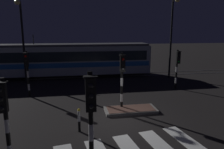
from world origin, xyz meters
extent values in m
plane|color=black|center=(0.00, 0.00, 0.00)|extent=(120.00, 120.00, 0.00)
cube|color=#59595E|center=(0.00, 10.57, 0.01)|extent=(80.00, 0.12, 0.03)
cube|color=#59595E|center=(0.00, 12.00, 0.01)|extent=(80.00, 0.12, 0.03)
cube|color=silver|center=(2.47, -3.04, 0.01)|extent=(1.27, 3.82, 0.02)
cube|color=slate|center=(0.91, 1.19, 0.08)|extent=(2.95, 1.29, 0.16)
cube|color=brown|center=(0.91, 1.19, 0.17)|extent=(2.66, 1.16, 0.02)
cylinder|color=black|center=(-5.36, 5.11, 0.23)|extent=(0.14, 0.14, 0.46)
cylinder|color=white|center=(-5.36, 5.11, 0.68)|extent=(0.14, 0.14, 0.46)
cylinder|color=black|center=(-5.36, 5.11, 1.14)|extent=(0.14, 0.14, 0.46)
cylinder|color=white|center=(-5.36, 5.11, 1.59)|extent=(0.14, 0.14, 0.46)
cylinder|color=black|center=(-5.36, 5.11, 2.05)|extent=(0.14, 0.14, 0.46)
cylinder|color=white|center=(-5.36, 5.11, 2.50)|extent=(0.14, 0.14, 0.46)
cylinder|color=black|center=(-5.36, 5.11, 2.96)|extent=(0.14, 0.14, 0.46)
cube|color=black|center=(-5.36, 4.94, 2.59)|extent=(0.28, 0.20, 0.90)
sphere|color=red|center=(-5.36, 4.83, 2.87)|extent=(0.14, 0.14, 0.14)
sphere|color=black|center=(-5.36, 4.83, 2.59)|extent=(0.14, 0.14, 0.14)
sphere|color=black|center=(-5.36, 4.83, 2.31)|extent=(0.14, 0.14, 0.14)
cube|color=black|center=(-5.36, 4.94, 3.08)|extent=(0.36, 0.24, 0.04)
cylinder|color=black|center=(-1.74, -4.50, 1.25)|extent=(0.14, 0.14, 0.50)
cylinder|color=white|center=(-1.74, -4.50, 1.75)|extent=(0.14, 0.14, 0.50)
cylinder|color=black|center=(-1.74, -4.50, 2.25)|extent=(0.14, 0.14, 0.50)
cylinder|color=white|center=(-1.74, -4.50, 2.75)|extent=(0.14, 0.14, 0.50)
cylinder|color=black|center=(-1.74, -4.50, 3.25)|extent=(0.14, 0.14, 0.50)
cube|color=black|center=(-1.74, -4.67, 2.90)|extent=(0.28, 0.20, 0.90)
sphere|color=black|center=(-1.74, -4.78, 3.18)|extent=(0.14, 0.14, 0.14)
sphere|color=black|center=(-1.74, -4.78, 2.90)|extent=(0.14, 0.14, 0.14)
sphere|color=black|center=(-1.74, -4.78, 2.62)|extent=(0.14, 0.14, 0.14)
cube|color=black|center=(-1.74, -4.67, 3.39)|extent=(0.36, 0.24, 0.04)
cylinder|color=black|center=(0.46, 1.57, 0.24)|extent=(0.14, 0.14, 0.47)
cylinder|color=white|center=(0.46, 1.57, 0.71)|extent=(0.14, 0.14, 0.47)
cylinder|color=black|center=(0.46, 1.57, 1.19)|extent=(0.14, 0.14, 0.47)
cylinder|color=white|center=(0.46, 1.57, 1.66)|extent=(0.14, 0.14, 0.47)
cylinder|color=black|center=(0.46, 1.57, 2.14)|extent=(0.14, 0.14, 0.47)
cylinder|color=white|center=(0.46, 1.57, 2.61)|extent=(0.14, 0.14, 0.47)
cylinder|color=black|center=(0.46, 1.57, 3.09)|extent=(0.14, 0.14, 0.47)
cube|color=black|center=(0.46, 1.40, 2.72)|extent=(0.28, 0.20, 0.90)
sphere|color=red|center=(0.46, 1.29, 3.00)|extent=(0.14, 0.14, 0.14)
sphere|color=black|center=(0.46, 1.29, 2.72)|extent=(0.14, 0.14, 0.14)
sphere|color=black|center=(0.46, 1.29, 2.44)|extent=(0.14, 0.14, 0.14)
cube|color=black|center=(0.46, 1.40, 3.21)|extent=(0.36, 0.24, 0.04)
cylinder|color=black|center=(5.66, 5.34, 0.22)|extent=(0.14, 0.14, 0.44)
cylinder|color=white|center=(5.66, 5.34, 0.66)|extent=(0.14, 0.14, 0.44)
cylinder|color=black|center=(5.66, 5.34, 1.10)|extent=(0.14, 0.14, 0.44)
cylinder|color=white|center=(5.66, 5.34, 1.54)|extent=(0.14, 0.14, 0.44)
cylinder|color=black|center=(5.66, 5.34, 1.98)|extent=(0.14, 0.14, 0.44)
cylinder|color=white|center=(5.66, 5.34, 2.42)|extent=(0.14, 0.14, 0.44)
cylinder|color=black|center=(5.66, 5.34, 2.86)|extent=(0.14, 0.14, 0.44)
cube|color=black|center=(5.66, 5.17, 2.48)|extent=(0.28, 0.20, 0.90)
sphere|color=black|center=(5.66, 5.06, 2.76)|extent=(0.14, 0.14, 0.14)
sphere|color=black|center=(5.66, 5.06, 2.48)|extent=(0.14, 0.14, 0.14)
sphere|color=green|center=(5.66, 5.06, 2.20)|extent=(0.14, 0.14, 0.14)
cube|color=black|center=(5.66, 5.17, 2.97)|extent=(0.36, 0.24, 0.04)
cylinder|color=black|center=(-4.34, -3.26, 1.12)|extent=(0.14, 0.14, 0.45)
cylinder|color=white|center=(-4.34, -3.26, 1.57)|extent=(0.14, 0.14, 0.45)
cylinder|color=black|center=(-4.34, -3.26, 2.02)|extent=(0.14, 0.14, 0.45)
cylinder|color=white|center=(-4.34, -3.26, 2.47)|extent=(0.14, 0.14, 0.45)
cylinder|color=black|center=(-4.34, -3.26, 2.92)|extent=(0.14, 0.14, 0.45)
cube|color=black|center=(-4.34, -3.43, 2.55)|extent=(0.28, 0.20, 0.90)
sphere|color=black|center=(-4.34, -3.54, 2.83)|extent=(0.14, 0.14, 0.14)
sphere|color=black|center=(-4.34, -3.54, 2.55)|extent=(0.14, 0.14, 0.14)
sphere|color=black|center=(-4.34, -3.54, 2.27)|extent=(0.14, 0.14, 0.14)
cube|color=black|center=(-4.34, -3.43, 3.04)|extent=(0.36, 0.24, 0.04)
cylinder|color=black|center=(-6.45, 9.43, 3.45)|extent=(0.18, 0.18, 6.90)
cylinder|color=black|center=(-6.45, 8.98, 6.80)|extent=(0.10, 0.90, 0.10)
sphere|color=#F9E08C|center=(-6.45, 8.53, 6.72)|extent=(0.44, 0.44, 0.44)
cylinder|color=black|center=(6.85, 9.21, 3.67)|extent=(0.18, 0.18, 7.34)
sphere|color=#F9E08C|center=(6.85, 8.31, 7.16)|extent=(0.44, 0.44, 0.44)
cube|color=#B2BCC1|center=(-3.37, 11.28, 1.70)|extent=(17.19, 2.50, 2.70)
cube|color=blue|center=(-3.37, 10.01, 1.35)|extent=(16.84, 0.04, 0.44)
cube|color=blue|center=(-3.37, 12.55, 1.35)|extent=(16.84, 0.04, 0.44)
cube|color=black|center=(-3.37, 10.02, 2.15)|extent=(16.33, 0.03, 0.90)
cube|color=#4C4C51|center=(-3.37, 11.28, 3.15)|extent=(16.84, 2.30, 0.20)
cylinder|color=#262628|center=(-5.95, 11.28, 3.65)|extent=(0.08, 0.08, 1.00)
cube|color=black|center=(1.35, 11.28, 0.17)|extent=(2.20, 2.00, 0.35)
cube|color=black|center=(-8.10, 11.28, 0.17)|extent=(2.20, 2.00, 0.35)
sphere|color=#F9F2CC|center=(5.27, 11.28, 1.30)|extent=(0.24, 0.24, 0.24)
cylinder|color=black|center=(-2.04, -0.86, 0.25)|extent=(0.12, 0.12, 0.50)
cylinder|color=white|center=(-2.04, -0.86, 0.75)|extent=(0.12, 0.12, 0.50)
sphere|color=yellow|center=(-2.04, -0.86, 1.05)|extent=(0.12, 0.12, 0.12)
camera|label=1|loc=(-2.11, -10.12, 4.57)|focal=34.54mm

